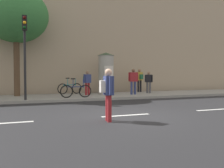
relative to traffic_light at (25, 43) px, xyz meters
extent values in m
plane|color=#232326|center=(3.23, -5.24, -3.01)|extent=(80.00, 80.00, 0.00)
cube|color=gray|center=(3.23, 1.76, -2.94)|extent=(36.00, 4.00, 0.15)
cube|color=silver|center=(-0.77, -5.24, -3.01)|extent=(1.80, 0.16, 0.01)
cube|color=silver|center=(3.23, -5.24, -3.01)|extent=(1.80, 0.16, 0.01)
cube|color=silver|center=(7.23, -5.24, -3.01)|extent=(1.80, 0.16, 0.01)
cube|color=tan|center=(3.23, 6.76, 1.38)|extent=(36.00, 5.00, 8.79)
cylinder|color=black|center=(0.00, 0.11, -1.11)|extent=(0.12, 0.12, 3.50)
cube|color=black|center=(0.00, -0.07, 1.01)|extent=(0.24, 0.24, 0.75)
sphere|color=#390605|center=(0.00, -0.20, 1.25)|extent=(0.16, 0.16, 0.16)
sphere|color=#F2A519|center=(0.00, -0.20, 1.01)|extent=(0.16, 0.16, 0.16)
sphere|color=#07330F|center=(0.00, -0.20, 0.77)|extent=(0.16, 0.16, 0.16)
cylinder|color=#9E9B93|center=(5.24, 2.57, -1.56)|extent=(1.04, 1.04, 2.60)
cone|color=#334C33|center=(5.24, 2.57, -0.16)|extent=(1.14, 1.14, 0.20)
cube|color=silver|center=(5.24, 2.05, -1.43)|extent=(0.62, 0.02, 0.90)
cylinder|color=#4C3826|center=(-0.42, 2.73, -1.25)|extent=(0.35, 0.35, 3.23)
ellipsoid|color=#337238|center=(-0.42, 2.73, 1.99)|extent=(3.82, 3.82, 3.25)
cylinder|color=maroon|center=(2.30, -5.93, -2.60)|extent=(0.14, 0.14, 0.82)
cylinder|color=maroon|center=(2.27, -6.16, -2.60)|extent=(0.14, 0.14, 0.82)
cube|color=navy|center=(2.28, -6.05, -1.91)|extent=(0.30, 0.48, 0.58)
cylinder|color=navy|center=(2.32, -5.78, -1.91)|extent=(0.09, 0.09, 0.55)
cylinder|color=navy|center=(2.25, -6.32, -1.91)|extent=(0.09, 0.09, 0.55)
sphere|color=tan|center=(2.28, -6.05, -1.51)|extent=(0.22, 0.22, 0.22)
cube|color=silver|center=(2.11, -6.02, -1.94)|extent=(0.19, 0.30, 0.36)
cylinder|color=maroon|center=(3.69, 2.00, -2.47)|extent=(0.14, 0.14, 0.77)
cylinder|color=maroon|center=(3.89, 2.10, -2.47)|extent=(0.14, 0.14, 0.77)
cube|color=navy|center=(3.79, 2.05, -1.81)|extent=(0.51, 0.42, 0.55)
cylinder|color=navy|center=(3.55, 1.92, -1.81)|extent=(0.09, 0.09, 0.52)
cylinder|color=navy|center=(4.03, 2.18, -1.81)|extent=(0.09, 0.09, 0.52)
sphere|color=#8C664C|center=(3.79, 2.05, -1.44)|extent=(0.21, 0.21, 0.21)
cube|color=#1E5938|center=(3.70, 2.21, -1.84)|extent=(0.32, 0.27, 0.36)
cylinder|color=#4C4C51|center=(8.14, 2.05, -2.48)|extent=(0.14, 0.14, 0.76)
cylinder|color=#4C4C51|center=(8.29, 1.93, -2.48)|extent=(0.14, 0.14, 0.76)
cube|color=black|center=(8.22, 1.99, -1.83)|extent=(0.45, 0.43, 0.54)
cylinder|color=black|center=(8.03, 2.13, -1.83)|extent=(0.09, 0.09, 0.51)
cylinder|color=black|center=(8.40, 1.84, -1.83)|extent=(0.09, 0.09, 0.51)
sphere|color=#8C664C|center=(8.22, 1.99, -1.45)|extent=(0.21, 0.21, 0.21)
cylinder|color=navy|center=(6.80, 1.28, -2.44)|extent=(0.14, 0.14, 0.85)
cylinder|color=navy|center=(6.56, 1.30, -2.44)|extent=(0.14, 0.14, 0.85)
cube|color=maroon|center=(6.68, 1.29, -1.71)|extent=(0.51, 0.28, 0.60)
cylinder|color=maroon|center=(6.97, 1.26, -1.71)|extent=(0.09, 0.09, 0.57)
cylinder|color=maroon|center=(6.39, 1.31, -1.71)|extent=(0.09, 0.09, 0.57)
sphere|color=brown|center=(6.68, 1.29, -1.29)|extent=(0.23, 0.23, 0.23)
cylinder|color=black|center=(8.06, 3.27, -2.42)|extent=(0.14, 0.14, 0.87)
cylinder|color=black|center=(8.29, 3.35, -2.42)|extent=(0.14, 0.14, 0.87)
cube|color=#B78C33|center=(8.17, 3.31, -1.68)|extent=(0.55, 0.38, 0.62)
cylinder|color=#B78C33|center=(7.90, 3.22, -1.68)|extent=(0.09, 0.09, 0.59)
cylinder|color=#B78C33|center=(8.45, 3.40, -1.68)|extent=(0.09, 0.09, 0.59)
sphere|color=#8C664C|center=(8.17, 3.31, -1.25)|extent=(0.24, 0.24, 0.24)
cube|color=#1E5938|center=(8.23, 3.14, -1.71)|extent=(0.32, 0.24, 0.36)
torus|color=black|center=(2.17, 0.47, -2.50)|extent=(0.72, 0.10, 0.72)
torus|color=black|center=(3.21, 0.41, -2.50)|extent=(0.72, 0.10, 0.72)
cylinder|color=navy|center=(2.69, 0.44, -2.25)|extent=(0.95, 0.09, 0.04)
cylinder|color=navy|center=(2.53, 0.45, -2.05)|extent=(0.04, 0.04, 0.45)
cylinder|color=navy|center=(3.11, 0.42, -2.05)|extent=(0.04, 0.04, 0.50)
cube|color=black|center=(2.53, 0.45, -1.80)|extent=(0.25, 0.11, 0.06)
torus|color=black|center=(2.37, 3.06, -2.50)|extent=(0.71, 0.25, 0.72)
torus|color=black|center=(3.38, 3.34, -2.50)|extent=(0.71, 0.25, 0.72)
cylinder|color=teal|center=(2.87, 3.20, -2.25)|extent=(0.92, 0.29, 0.04)
cylinder|color=teal|center=(2.72, 3.16, -2.05)|extent=(0.04, 0.04, 0.45)
cylinder|color=teal|center=(3.28, 3.31, -2.05)|extent=(0.04, 0.04, 0.50)
cube|color=black|center=(2.72, 3.16, -1.80)|extent=(0.26, 0.16, 0.06)
camera|label=1|loc=(-0.23, -12.96, -1.59)|focal=38.73mm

